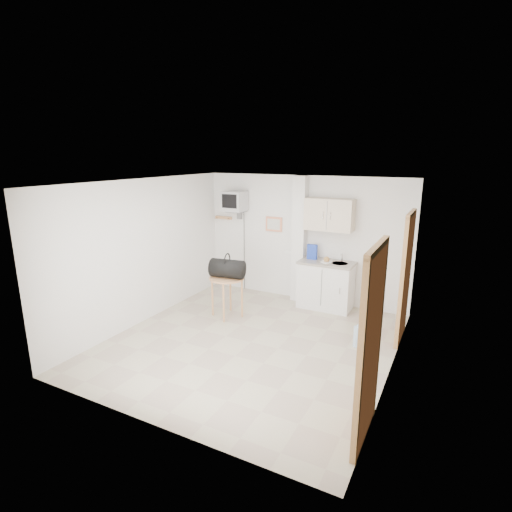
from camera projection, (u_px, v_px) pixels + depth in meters
The scene contains 7 objects.
ground at pixel (251, 342), 6.33m from camera, with size 4.50×4.50×0.00m, color #B3A88D.
room_envelope at pixel (268, 248), 5.91m from camera, with size 4.24×4.54×2.55m.
kitchenette at pixel (327, 267), 7.60m from camera, with size 1.03×0.58×2.10m.
crt_television at pixel (235, 202), 8.23m from camera, with size 0.44×0.45×2.15m.
round_table at pixel (227, 283), 7.19m from camera, with size 0.63×0.63×0.75m.
duffel_bag at pixel (227, 268), 7.11m from camera, with size 0.64×0.41×0.45m.
water_bottle at pixel (357, 337), 6.15m from camera, with size 0.12×0.12×0.36m.
Camera 1 is at (2.72, -5.10, 2.90)m, focal length 28.00 mm.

